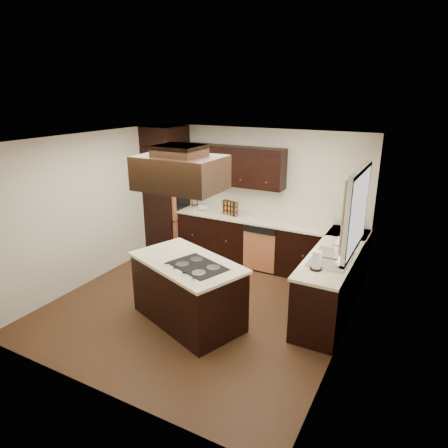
% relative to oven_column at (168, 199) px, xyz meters
% --- Properties ---
extents(floor, '(4.20, 4.20, 0.02)m').
position_rel_oven_column_xyz_m(floor, '(1.78, -1.71, -1.07)').
color(floor, brown).
rests_on(floor, ground).
extents(ceiling, '(4.20, 4.20, 0.02)m').
position_rel_oven_column_xyz_m(ceiling, '(1.78, -1.71, 1.45)').
color(ceiling, white).
rests_on(ceiling, ground).
extents(wall_back, '(4.20, 0.02, 2.50)m').
position_rel_oven_column_xyz_m(wall_back, '(1.78, 0.40, 0.19)').
color(wall_back, beige).
rests_on(wall_back, ground).
extents(wall_front, '(4.20, 0.02, 2.50)m').
position_rel_oven_column_xyz_m(wall_front, '(1.78, -3.81, 0.19)').
color(wall_front, beige).
rests_on(wall_front, ground).
extents(wall_left, '(0.02, 4.20, 2.50)m').
position_rel_oven_column_xyz_m(wall_left, '(-0.33, -1.71, 0.19)').
color(wall_left, beige).
rests_on(wall_left, ground).
extents(wall_right, '(0.02, 4.20, 2.50)m').
position_rel_oven_column_xyz_m(wall_right, '(3.88, -1.71, 0.19)').
color(wall_right, beige).
rests_on(wall_right, ground).
extents(oven_column, '(0.65, 0.75, 2.12)m').
position_rel_oven_column_xyz_m(oven_column, '(0.00, 0.00, 0.00)').
color(oven_column, black).
rests_on(oven_column, floor).
extents(wall_oven_face, '(0.05, 0.62, 0.78)m').
position_rel_oven_column_xyz_m(wall_oven_face, '(0.35, 0.00, 0.06)').
color(wall_oven_face, '#CF7548').
rests_on(wall_oven_face, oven_column).
extents(base_cabinets_back, '(2.93, 0.60, 0.88)m').
position_rel_oven_column_xyz_m(base_cabinets_back, '(1.81, 0.09, -0.62)').
color(base_cabinets_back, black).
rests_on(base_cabinets_back, floor).
extents(base_cabinets_right, '(0.60, 2.40, 0.88)m').
position_rel_oven_column_xyz_m(base_cabinets_right, '(3.58, -0.80, -0.62)').
color(base_cabinets_right, black).
rests_on(base_cabinets_right, floor).
extents(countertop_back, '(2.93, 0.63, 0.04)m').
position_rel_oven_column_xyz_m(countertop_back, '(1.81, 0.08, -0.16)').
color(countertop_back, '#FDF0C9').
rests_on(countertop_back, base_cabinets_back).
extents(countertop_right, '(0.63, 2.40, 0.04)m').
position_rel_oven_column_xyz_m(countertop_right, '(3.56, -0.80, -0.16)').
color(countertop_right, '#FDF0C9').
rests_on(countertop_right, base_cabinets_right).
extents(upper_cabinets, '(2.00, 0.34, 0.72)m').
position_rel_oven_column_xyz_m(upper_cabinets, '(1.34, 0.23, 0.75)').
color(upper_cabinets, black).
rests_on(upper_cabinets, wall_back).
extents(dishwasher_front, '(0.60, 0.05, 0.72)m').
position_rel_oven_column_xyz_m(dishwasher_front, '(2.10, -0.20, -0.66)').
color(dishwasher_front, '#CF7548').
rests_on(dishwasher_front, floor).
extents(window_frame, '(0.06, 1.32, 1.12)m').
position_rel_oven_column_xyz_m(window_frame, '(3.85, -1.16, 0.59)').
color(window_frame, silver).
rests_on(window_frame, wall_right).
extents(window_pane, '(0.00, 1.20, 1.00)m').
position_rel_oven_column_xyz_m(window_pane, '(3.87, -1.16, 0.59)').
color(window_pane, white).
rests_on(window_pane, wall_right).
extents(curtain_left, '(0.02, 0.34, 0.90)m').
position_rel_oven_column_xyz_m(curtain_left, '(3.79, -1.57, 0.64)').
color(curtain_left, beige).
rests_on(curtain_left, wall_right).
extents(curtain_right, '(0.02, 0.34, 0.90)m').
position_rel_oven_column_xyz_m(curtain_right, '(3.79, -0.74, 0.64)').
color(curtain_right, beige).
rests_on(curtain_right, wall_right).
extents(sink_rim, '(0.52, 0.84, 0.01)m').
position_rel_oven_column_xyz_m(sink_rim, '(3.58, -1.16, -0.14)').
color(sink_rim, silver).
rests_on(sink_rim, countertop_right).
extents(island, '(1.77, 1.35, 0.88)m').
position_rel_oven_column_xyz_m(island, '(1.85, -2.14, -0.62)').
color(island, black).
rests_on(island, floor).
extents(island_top, '(1.85, 1.43, 0.04)m').
position_rel_oven_column_xyz_m(island_top, '(1.85, -2.14, -0.16)').
color(island_top, '#FDF0C9').
rests_on(island_top, island).
extents(cooktop, '(0.87, 0.72, 0.01)m').
position_rel_oven_column_xyz_m(cooktop, '(2.08, -2.22, -0.13)').
color(cooktop, black).
rests_on(cooktop, island_top).
extents(range_hood, '(1.05, 0.72, 0.42)m').
position_rel_oven_column_xyz_m(range_hood, '(1.88, -2.25, 1.10)').
color(range_hood, black).
rests_on(range_hood, ceiling).
extents(hood_duct, '(0.55, 0.50, 0.13)m').
position_rel_oven_column_xyz_m(hood_duct, '(1.88, -2.25, 1.38)').
color(hood_duct, black).
rests_on(hood_duct, ceiling).
extents(blender_base, '(0.15, 0.15, 0.10)m').
position_rel_oven_column_xyz_m(blender_base, '(0.63, 0.04, -0.09)').
color(blender_base, silver).
rests_on(blender_base, countertop_back).
extents(blender_pitcher, '(0.13, 0.13, 0.26)m').
position_rel_oven_column_xyz_m(blender_pitcher, '(0.63, 0.04, 0.09)').
color(blender_pitcher, silver).
rests_on(blender_pitcher, blender_base).
extents(spice_rack, '(0.33, 0.17, 0.27)m').
position_rel_oven_column_xyz_m(spice_rack, '(1.40, 0.03, -0.01)').
color(spice_rack, black).
rests_on(spice_rack, countertop_back).
extents(mixing_bowl, '(0.27, 0.27, 0.06)m').
position_rel_oven_column_xyz_m(mixing_bowl, '(0.78, 0.06, -0.11)').
color(mixing_bowl, silver).
rests_on(mixing_bowl, countertop_back).
extents(soap_bottle, '(0.11, 0.11, 0.19)m').
position_rel_oven_column_xyz_m(soap_bottle, '(3.57, -0.73, -0.05)').
color(soap_bottle, silver).
rests_on(soap_bottle, countertop_right).
extents(paper_towel, '(0.14, 0.14, 0.25)m').
position_rel_oven_column_xyz_m(paper_towel, '(3.48, -1.59, -0.01)').
color(paper_towel, silver).
rests_on(paper_towel, countertop_right).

